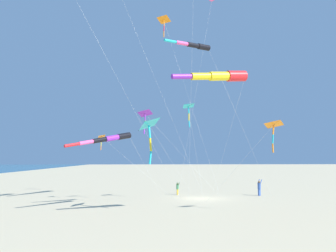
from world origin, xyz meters
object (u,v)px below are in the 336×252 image
at_px(kite_windsock_yellow_midlevel, 108,139).
at_px(person_child_green_jacket, 178,188).
at_px(kite_delta_black_fish_shape, 188,106).
at_px(kite_delta_teal_far_right, 148,124).
at_px(kite_delta_orange_high_right, 273,125).
at_px(kite_delta_striped_overhead, 164,21).
at_px(kite_windsock_long_streamer_left, 194,46).
at_px(kite_delta_red_high_left, 102,137).
at_px(person_adult_flyer, 259,187).
at_px(kite_windsock_checkered_midright, 220,76).
at_px(kite_delta_small_distant, 145,114).

bearing_deg(kite_windsock_yellow_midlevel, person_child_green_jacket, 56.51).
height_order(kite_delta_black_fish_shape, kite_delta_teal_far_right, kite_delta_black_fish_shape).
height_order(kite_windsock_yellow_midlevel, kite_delta_orange_high_right, kite_delta_orange_high_right).
relative_size(person_child_green_jacket, kite_delta_striped_overhead, 0.07).
bearing_deg(kite_delta_black_fish_shape, kite_windsock_long_streamer_left, -95.78).
xyz_separation_m(kite_delta_orange_high_right, kite_delta_red_high_left, (-13.21, 9.57, -0.35)).
height_order(person_child_green_jacket, kite_windsock_long_streamer_left, kite_windsock_long_streamer_left).
distance_m(kite_windsock_long_streamer_left, kite_delta_teal_far_right, 6.96).
distance_m(kite_delta_black_fish_shape, kite_delta_teal_far_right, 8.31).
distance_m(person_adult_flyer, kite_windsock_long_streamer_left, 18.84).
xyz_separation_m(kite_windsock_checkered_midright, kite_delta_red_high_left, (-8.85, 11.29, -3.46)).
xyz_separation_m(person_child_green_jacket, kite_delta_small_distant, (-3.95, -6.30, 7.44)).
distance_m(person_child_green_jacket, kite_windsock_long_streamer_left, 18.04).
relative_size(person_child_green_jacket, kite_windsock_long_streamer_left, 0.11).
bearing_deg(kite_delta_striped_overhead, kite_windsock_long_streamer_left, -82.30).
xyz_separation_m(person_adult_flyer, kite_delta_red_high_left, (-16.72, -3.09, 5.13)).
xyz_separation_m(kite_windsock_long_streamer_left, kite_delta_red_high_left, (-7.53, 8.59, -6.45)).
distance_m(kite_windsock_checkered_midright, kite_delta_orange_high_right, 5.63).
xyz_separation_m(kite_windsock_checkered_midright, kite_delta_black_fish_shape, (-0.55, 10.36, -0.50)).
bearing_deg(person_child_green_jacket, person_adult_flyer, -12.93).
distance_m(person_adult_flyer, kite_delta_red_high_left, 17.76).
bearing_deg(kite_delta_red_high_left, kite_delta_small_distant, -16.53).
bearing_deg(kite_windsock_checkered_midright, kite_delta_black_fish_shape, 93.02).
distance_m(kite_windsock_checkered_midright, kite_windsock_yellow_midlevel, 10.50).
height_order(kite_windsock_long_streamer_left, kite_delta_striped_overhead, kite_delta_striped_overhead).
bearing_deg(kite_windsock_checkered_midright, kite_delta_teal_far_right, 142.53).
distance_m(kite_windsock_yellow_midlevel, kite_delta_red_high_left, 5.68).
bearing_deg(kite_delta_orange_high_right, person_child_green_jacket, 109.41).
xyz_separation_m(person_child_green_jacket, kite_windsock_long_streamer_left, (-0.52, -13.67, 11.76)).
distance_m(kite_delta_black_fish_shape, kite_delta_orange_high_right, 10.28).
relative_size(kite_delta_orange_high_right, kite_delta_red_high_left, 1.17).
bearing_deg(person_adult_flyer, kite_delta_black_fish_shape, -154.47).
relative_size(kite_windsock_checkered_midright, kite_delta_black_fish_shape, 1.70).
distance_m(person_child_green_jacket, kite_delta_orange_high_right, 16.54).
distance_m(kite_delta_teal_far_right, kite_delta_small_distant, 6.66).
xyz_separation_m(person_child_green_jacket, kite_delta_teal_far_right, (-3.94, -12.74, 5.77)).
relative_size(kite_windsock_yellow_midlevel, kite_delta_red_high_left, 1.48).
xyz_separation_m(kite_windsock_long_streamer_left, kite_windsock_yellow_midlevel, (-6.53, 3.02, -6.98)).
height_order(kite_windsock_long_streamer_left, kite_delta_red_high_left, kite_windsock_long_streamer_left).
relative_size(kite_windsock_yellow_midlevel, kite_delta_teal_far_right, 0.85).
distance_m(kite_windsock_long_streamer_left, kite_delta_black_fish_shape, 8.45).
height_order(person_adult_flyer, kite_delta_orange_high_right, kite_delta_orange_high_right).
bearing_deg(person_child_green_jacket, kite_delta_striped_overhead, -119.06).
bearing_deg(kite_windsock_yellow_midlevel, kite_windsock_long_streamer_left, -24.79).
height_order(kite_delta_orange_high_right, kite_delta_red_high_left, kite_delta_orange_high_right).
xyz_separation_m(person_adult_flyer, kite_windsock_yellow_midlevel, (-15.73, -8.66, 4.60)).
height_order(person_adult_flyer, person_child_green_jacket, person_adult_flyer).
distance_m(kite_windsock_checkered_midright, kite_delta_red_high_left, 14.76).
bearing_deg(kite_windsock_yellow_midlevel, kite_delta_red_high_left, 100.12).
bearing_deg(kite_delta_black_fish_shape, kite_delta_striped_overhead, 129.81).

